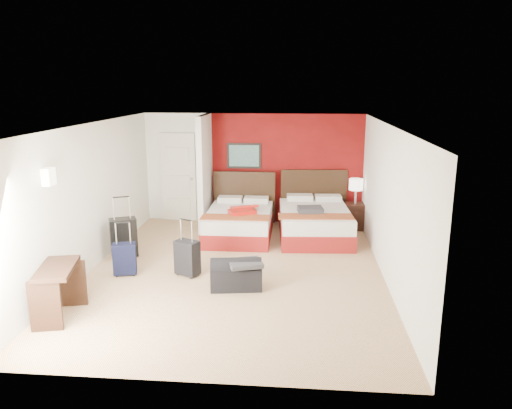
# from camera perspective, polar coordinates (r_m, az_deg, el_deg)

# --- Properties ---
(ground) EXTENTS (6.50, 6.50, 0.00)m
(ground) POSITION_cam_1_polar(r_m,az_deg,el_deg) (8.54, -2.40, -7.78)
(ground) COLOR #D3AE82
(ground) RESTS_ON ground
(room_walls) EXTENTS (5.02, 6.52, 2.50)m
(room_walls) POSITION_cam_1_polar(r_m,az_deg,el_deg) (9.79, -9.58, 2.53)
(room_walls) COLOR white
(room_walls) RESTS_ON ground
(red_accent_panel) EXTENTS (3.50, 0.04, 2.50)m
(red_accent_panel) POSITION_cam_1_polar(r_m,az_deg,el_deg) (11.26, 3.46, 4.13)
(red_accent_panel) COLOR maroon
(red_accent_panel) RESTS_ON ground
(partition_wall) EXTENTS (0.12, 1.20, 2.50)m
(partition_wall) POSITION_cam_1_polar(r_m,az_deg,el_deg) (10.84, -5.94, 3.70)
(partition_wall) COLOR silver
(partition_wall) RESTS_ON ground
(entry_door) EXTENTS (0.82, 0.06, 2.05)m
(entry_door) POSITION_cam_1_polar(r_m,az_deg,el_deg) (11.61, -9.01, 3.15)
(entry_door) COLOR silver
(entry_door) RESTS_ON ground
(bed_left) EXTENTS (1.35, 1.92, 0.57)m
(bed_left) POSITION_cam_1_polar(r_m,az_deg,el_deg) (10.31, -1.97, -2.26)
(bed_left) COLOR white
(bed_left) RESTS_ON ground
(bed_right) EXTENTS (1.56, 2.13, 0.61)m
(bed_right) POSITION_cam_1_polar(r_m,az_deg,el_deg) (10.34, 6.79, -2.19)
(bed_right) COLOR white
(bed_right) RESTS_ON ground
(red_suitcase_open) EXTENTS (0.77, 0.87, 0.09)m
(red_suitcase_open) POSITION_cam_1_polar(r_m,az_deg,el_deg) (10.12, -1.49, -0.63)
(red_suitcase_open) COLOR #B5170F
(red_suitcase_open) RESTS_ON bed_left
(jacket_bundle) EXTENTS (0.54, 0.46, 0.12)m
(jacket_bundle) POSITION_cam_1_polar(r_m,az_deg,el_deg) (9.95, 6.32, -0.63)
(jacket_bundle) COLOR #38393E
(jacket_bundle) RESTS_ON bed_right
(nightstand) EXTENTS (0.42, 0.42, 0.58)m
(nightstand) POSITION_cam_1_polar(r_m,az_deg,el_deg) (11.11, 11.37, -1.32)
(nightstand) COLOR black
(nightstand) RESTS_ON ground
(table_lamp) EXTENTS (0.39, 0.39, 0.55)m
(table_lamp) POSITION_cam_1_polar(r_m,az_deg,el_deg) (10.98, 11.50, 1.52)
(table_lamp) COLOR white
(table_lamp) RESTS_ON nightstand
(suitcase_black) EXTENTS (0.56, 0.47, 0.71)m
(suitcase_black) POSITION_cam_1_polar(r_m,az_deg,el_deg) (9.41, -15.11, -3.88)
(suitcase_black) COLOR black
(suitcase_black) RESTS_ON ground
(suitcase_charcoal) EXTENTS (0.46, 0.39, 0.58)m
(suitcase_charcoal) POSITION_cam_1_polar(r_m,az_deg,el_deg) (8.35, -7.98, -6.30)
(suitcase_charcoal) COLOR black
(suitcase_charcoal) RESTS_ON ground
(suitcase_navy) EXTENTS (0.42, 0.32, 0.52)m
(suitcase_navy) POSITION_cam_1_polar(r_m,az_deg,el_deg) (8.59, -14.99, -6.27)
(suitcase_navy) COLOR black
(suitcase_navy) RESTS_ON ground
(duffel_bag) EXTENTS (0.85, 0.53, 0.40)m
(duffel_bag) POSITION_cam_1_polar(r_m,az_deg,el_deg) (7.81, -2.32, -8.29)
(duffel_bag) COLOR black
(duffel_bag) RESTS_ON ground
(jacket_draped) EXTENTS (0.61, 0.56, 0.07)m
(jacket_draped) POSITION_cam_1_polar(r_m,az_deg,el_deg) (7.66, -1.27, -6.84)
(jacket_draped) COLOR #323236
(jacket_draped) RESTS_ON duffel_bag
(desk) EXTENTS (0.64, 0.98, 0.75)m
(desk) POSITION_cam_1_polar(r_m,az_deg,el_deg) (7.32, -21.90, -9.43)
(desk) COLOR black
(desk) RESTS_ON ground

